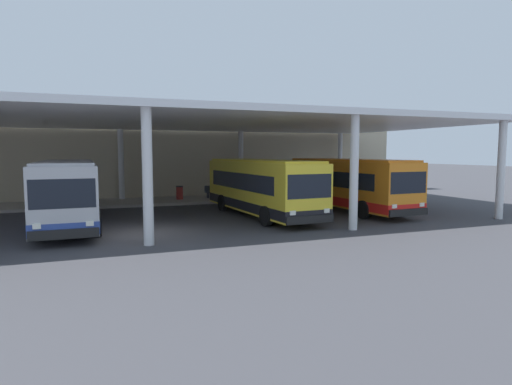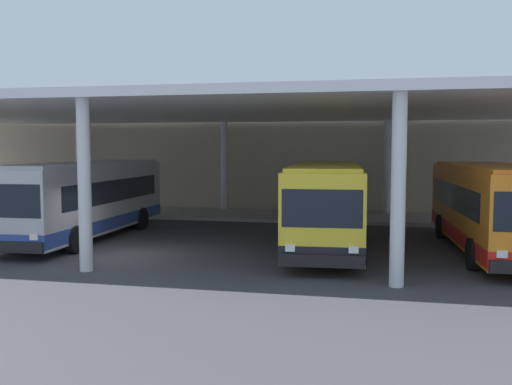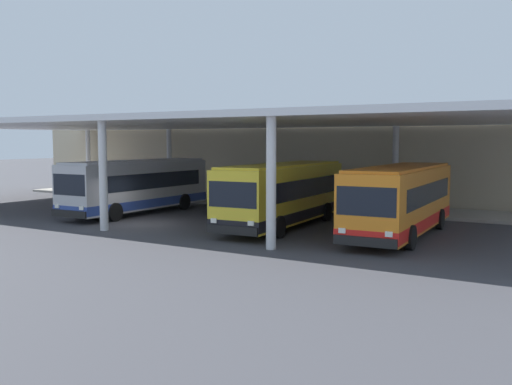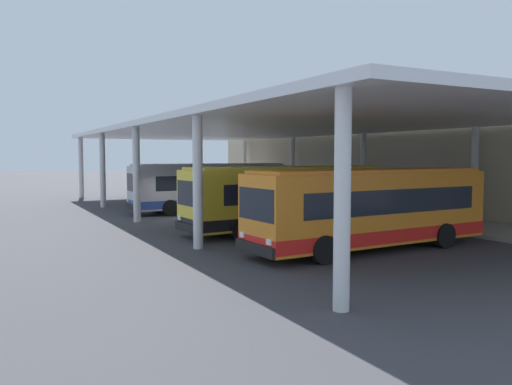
{
  "view_description": "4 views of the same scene",
  "coord_description": "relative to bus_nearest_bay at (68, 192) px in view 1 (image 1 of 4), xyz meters",
  "views": [
    {
      "loc": [
        -1.94,
        -19.16,
        3.57
      ],
      "look_at": [
        6.46,
        2.78,
        1.37
      ],
      "focal_mm": 29.96,
      "sensor_mm": 36.0,
      "label": 1
    },
    {
      "loc": [
        8.64,
        -17.95,
        3.79
      ],
      "look_at": [
        4.22,
        2.7,
        2.08
      ],
      "focal_mm": 39.22,
      "sensor_mm": 36.0,
      "label": 2
    },
    {
      "loc": [
        20.24,
        -21.86,
        4.28
      ],
      "look_at": [
        5.45,
        2.64,
        1.69
      ],
      "focal_mm": 39.74,
      "sensor_mm": 36.0,
      "label": 3
    },
    {
      "loc": [
        28.11,
        -9.9,
        3.69
      ],
      "look_at": [
        4.34,
        2.71,
        1.75
      ],
      "focal_mm": 35.84,
      "sensor_mm": 36.0,
      "label": 4
    }
  ],
  "objects": [
    {
      "name": "bus_second_bay",
      "position": [
        9.94,
        -0.16,
        0.0
      ],
      "size": [
        3.21,
        10.67,
        3.17
      ],
      "color": "yellow",
      "rests_on": "ground"
    },
    {
      "name": "canopy_shelter",
      "position": [
        3.11,
        2.28,
        3.63
      ],
      "size": [
        40.0,
        17.0,
        5.55
      ],
      "color": "silver",
      "rests_on": "ground"
    },
    {
      "name": "platform_kerb",
      "position": [
        3.11,
        8.53,
        -1.57
      ],
      "size": [
        42.0,
        4.5,
        0.18
      ],
      "primitive_type": "cube",
      "color": "#A39E93",
      "rests_on": "ground"
    },
    {
      "name": "trash_bin",
      "position": [
        7.01,
        8.43,
        -0.98
      ],
      "size": [
        0.52,
        0.52,
        0.98
      ],
      "color": "maroon",
      "rests_on": "platform_kerb"
    },
    {
      "name": "station_building_facade",
      "position": [
        3.11,
        11.78,
        1.6
      ],
      "size": [
        48.0,
        1.6,
        6.51
      ],
      "primitive_type": "cube",
      "color": "#C1B293",
      "rests_on": "ground"
    },
    {
      "name": "bus_nearest_bay",
      "position": [
        0.0,
        0.0,
        0.0
      ],
      "size": [
        2.86,
        10.57,
        3.17
      ],
      "color": "#B7B7BC",
      "rests_on": "ground"
    },
    {
      "name": "ground_plane",
      "position": [
        3.11,
        -3.22,
        -1.66
      ],
      "size": [
        200.0,
        200.0,
        0.0
      ],
      "primitive_type": "plane",
      "color": "#3D3D42"
    },
    {
      "name": "bench_waiting",
      "position": [
        9.84,
        8.6,
        -0.99
      ],
      "size": [
        1.8,
        0.45,
        0.92
      ],
      "color": "#383D47",
      "rests_on": "platform_kerb"
    },
    {
      "name": "bus_middle_bay",
      "position": [
        15.81,
        0.13,
        0.0
      ],
      "size": [
        3.05,
        10.63,
        3.17
      ],
      "color": "orange",
      "rests_on": "ground"
    }
  ]
}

